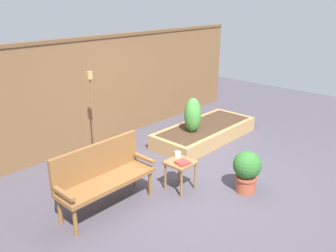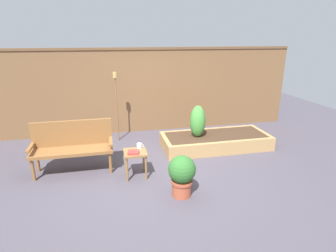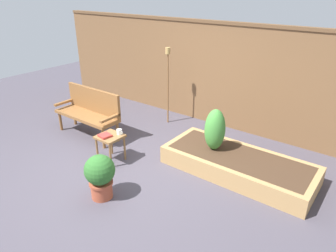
% 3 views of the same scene
% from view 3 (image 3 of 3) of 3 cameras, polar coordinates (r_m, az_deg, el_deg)
% --- Properties ---
extents(ground_plane, '(14.00, 14.00, 0.00)m').
position_cam_3_polar(ground_plane, '(5.25, -8.68, -7.74)').
color(ground_plane, '#47424C').
extents(fence_back, '(8.40, 0.14, 2.16)m').
position_cam_3_polar(fence_back, '(6.71, 6.82, 9.87)').
color(fence_back, brown).
rests_on(fence_back, ground_plane).
extents(garden_bench, '(1.44, 0.48, 0.94)m').
position_cam_3_polar(garden_bench, '(6.32, -14.28, 3.09)').
color(garden_bench, brown).
rests_on(garden_bench, ground_plane).
extents(side_table, '(0.40, 0.40, 0.48)m').
position_cam_3_polar(side_table, '(5.31, -10.68, -2.56)').
color(side_table, olive).
rests_on(side_table, ground_plane).
extents(cup_on_table, '(0.13, 0.09, 0.09)m').
position_cam_3_polar(cup_on_table, '(5.27, -9.00, -1.07)').
color(cup_on_table, white).
rests_on(cup_on_table, side_table).
extents(book_on_table, '(0.22, 0.21, 0.04)m').
position_cam_3_polar(book_on_table, '(5.25, -11.61, -1.75)').
color(book_on_table, '#B2332D').
rests_on(book_on_table, side_table).
extents(potted_boxwood, '(0.43, 0.43, 0.67)m').
position_cam_3_polar(potted_boxwood, '(4.45, -12.48, -8.76)').
color(potted_boxwood, '#A84C33').
rests_on(potted_boxwood, ground_plane).
extents(raised_planter_bed, '(2.40, 1.00, 0.30)m').
position_cam_3_polar(raised_planter_bed, '(5.13, 12.79, -6.98)').
color(raised_planter_bed, '#AD8451').
rests_on(raised_planter_bed, ground_plane).
extents(shrub_near_bench, '(0.34, 0.34, 0.71)m').
position_cam_3_polar(shrub_near_bench, '(5.04, 8.69, -0.68)').
color(shrub_near_bench, brown).
rests_on(shrub_near_bench, raised_planter_bed).
extents(tiki_torch, '(0.10, 0.10, 1.64)m').
position_cam_3_polar(tiki_torch, '(6.50, -0.03, 9.91)').
color(tiki_torch, brown).
rests_on(tiki_torch, ground_plane).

